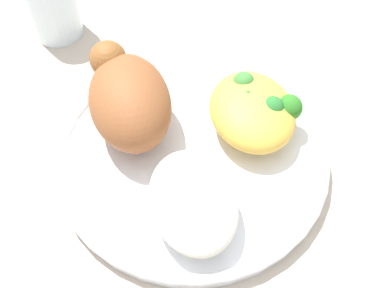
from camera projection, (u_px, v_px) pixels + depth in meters
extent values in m
plane|color=#C2B39F|center=(192.00, 161.00, 0.51)|extent=(2.00, 2.00, 0.00)
cylinder|color=white|center=(192.00, 157.00, 0.51)|extent=(0.26, 0.26, 0.01)
torus|color=white|center=(192.00, 153.00, 0.50)|extent=(0.26, 0.26, 0.01)
ellipsoid|color=brown|center=(130.00, 102.00, 0.49)|extent=(0.11, 0.08, 0.07)
sphere|color=brown|center=(108.00, 59.00, 0.50)|extent=(0.04, 0.04, 0.04)
ellipsoid|color=white|center=(193.00, 201.00, 0.44)|extent=(0.10, 0.07, 0.04)
ellipsoid|color=gold|center=(252.00, 111.00, 0.50)|extent=(0.10, 0.08, 0.04)
sphere|color=#2A732E|center=(273.00, 108.00, 0.49)|extent=(0.02, 0.02, 0.02)
sphere|color=#2D7126|center=(248.00, 101.00, 0.50)|extent=(0.02, 0.02, 0.02)
sphere|color=#408539|center=(244.00, 83.00, 0.51)|extent=(0.02, 0.02, 0.02)
sphere|color=#2C7521|center=(289.00, 108.00, 0.49)|extent=(0.03, 0.03, 0.03)
sphere|color=#4A863E|center=(240.00, 105.00, 0.50)|extent=(0.02, 0.02, 0.02)
cylinder|color=silver|center=(52.00, 4.00, 0.59)|extent=(0.06, 0.06, 0.08)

